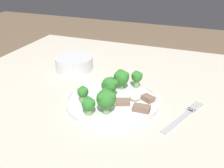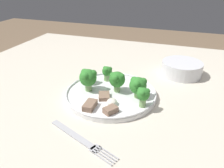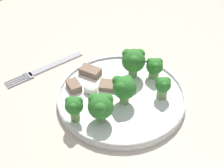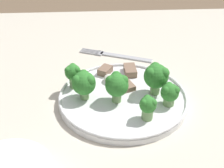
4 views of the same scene
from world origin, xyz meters
The scene contains 14 objects.
table centered at (0.00, 0.00, 0.64)m, with size 1.13×1.18×0.73m.
dinner_plate centered at (0.01, 0.03, 0.74)m, with size 0.27×0.27×0.02m.
fork centered at (0.22, 0.03, 0.73)m, with size 0.09×0.19×0.00m.
cream_bowl centered at (-0.21, 0.21, 0.75)m, with size 0.14×0.14×0.05m.
broccoli_floret_near_rim_left centered at (0.00, 0.04, 0.78)m, with size 0.05×0.05×0.06m.
broccoli_floret_center_left centered at (-0.02, -0.06, 0.77)m, with size 0.04×0.04×0.05m.
broccoli_floret_back_left centered at (-0.06, -0.01, 0.77)m, with size 0.03×0.03×0.05m.
broccoli_floret_front_left centered at (0.02, -0.04, 0.78)m, with size 0.05×0.05×0.07m.
broccoli_floret_center_back centered at (0.01, 0.11, 0.78)m, with size 0.05×0.05×0.06m.
broccoli_floret_mid_cluster centered at (0.06, 0.13, 0.78)m, with size 0.04×0.03×0.06m.
meat_slice_front_slice centered at (0.11, 0.06, 0.75)m, with size 0.04×0.04×0.02m.
meat_slice_middle_slice centered at (0.11, 0.00, 0.75)m, with size 0.05×0.03×0.02m.
meat_slice_rear_slice centered at (0.05, 0.02, 0.74)m, with size 0.05×0.04×0.01m.
sauce_dollop centered at (0.08, 0.05, 0.75)m, with size 0.03×0.03×0.02m.
Camera 1 is at (0.25, -0.59, 1.12)m, focal length 42.00 mm.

